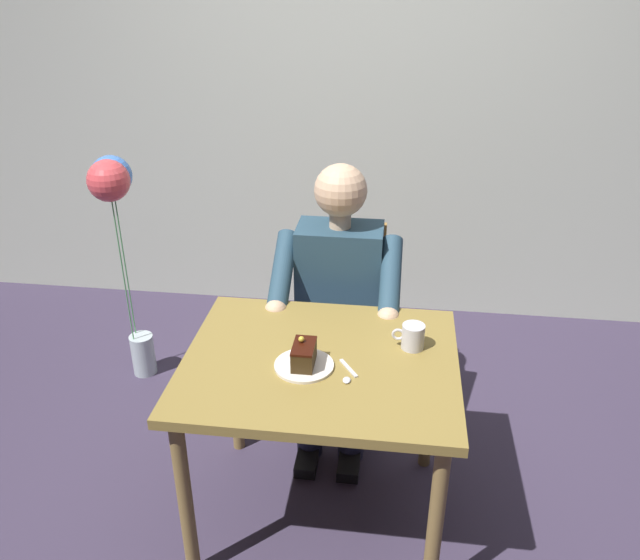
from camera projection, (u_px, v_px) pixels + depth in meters
name	position (u px, v px, depth m)	size (l,w,h in m)	color
ground_plane	(320.00, 512.00, 2.48)	(14.00, 14.00, 0.00)	#3A3147
cafe_rear_panel	(363.00, 52.00, 3.35)	(6.40, 0.12, 3.00)	#B8BEAD
dining_table	(320.00, 381.00, 2.20)	(0.94, 0.78, 0.72)	olive
chair	(341.00, 313.00, 2.90)	(0.42, 0.42, 0.89)	olive
seated_person	(337.00, 302.00, 2.68)	(0.53, 0.58, 1.22)	#274355
dessert_plate	(304.00, 365.00, 2.11)	(0.20, 0.20, 0.01)	silver
cake_slice	(304.00, 354.00, 2.09)	(0.07, 0.12, 0.10)	#352511
coffee_cup	(413.00, 336.00, 2.19)	(0.11, 0.08, 0.09)	silver
dessert_spoon	(348.00, 375.00, 2.06)	(0.07, 0.14, 0.01)	silver
balloon_display	(117.00, 216.00, 2.93)	(0.20, 0.25, 1.15)	#B2C1C6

